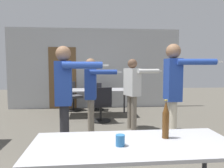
# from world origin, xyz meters

# --- Properties ---
(back_wall) EXTENTS (5.79, 0.12, 2.68)m
(back_wall) POSITION_xyz_m (-0.03, 5.96, 1.33)
(back_wall) COLOR #B2B5B7
(back_wall) RESTS_ON ground_plane
(conference_table_near) EXTENTS (1.82, 0.76, 0.76)m
(conference_table_near) POSITION_xyz_m (0.22, 0.36, 0.69)
(conference_table_near) COLOR #A8A8AD
(conference_table_near) RESTS_ON ground_plane
(conference_table_far) EXTENTS (1.96, 0.83, 0.76)m
(conference_table_far) POSITION_xyz_m (-0.06, 4.74, 0.69)
(conference_table_far) COLOR #A8A8AD
(conference_table_far) RESTS_ON ground_plane
(person_right_polo) EXTENTS (0.79, 0.63, 1.80)m
(person_right_polo) POSITION_xyz_m (1.20, 1.97, 1.11)
(person_right_polo) COLOR beige
(person_right_polo) RESTS_ON ground_plane
(person_far_watching) EXTENTS (0.81, 0.64, 1.74)m
(person_far_watching) POSITION_xyz_m (-0.56, 1.93, 1.06)
(person_far_watching) COLOR #28282D
(person_far_watching) RESTS_ON ground_plane
(person_near_casual) EXTENTS (0.84, 0.57, 1.59)m
(person_near_casual) POSITION_xyz_m (0.78, 3.31, 0.96)
(person_near_casual) COLOR slate
(person_near_casual) RESTS_ON ground_plane
(person_center_tall) EXTENTS (0.72, 0.61, 1.59)m
(person_center_tall) POSITION_xyz_m (-0.15, 2.94, 0.96)
(person_center_tall) COLOR slate
(person_center_tall) RESTS_ON ground_plane
(office_chair_near_pushed) EXTENTS (0.54, 0.60, 0.90)m
(office_chair_near_pushed) POSITION_xyz_m (0.10, 4.00, 0.42)
(office_chair_near_pushed) COLOR black
(office_chair_near_pushed) RESTS_ON ground_plane
(office_chair_side_rolled) EXTENTS (0.54, 0.59, 0.91)m
(office_chair_side_rolled) POSITION_xyz_m (-0.02, 5.43, 0.42)
(office_chair_side_rolled) COLOR black
(office_chair_side_rolled) RESTS_ON ground_plane
(office_chair_far_left) EXTENTS (0.67, 0.68, 0.91)m
(office_chair_far_left) POSITION_xyz_m (-0.77, 5.59, 0.42)
(office_chair_far_left) COLOR black
(office_chair_far_left) RESTS_ON ground_plane
(beer_bottle) EXTENTS (0.06, 0.06, 0.37)m
(beer_bottle) POSITION_xyz_m (0.55, 0.46, 0.93)
(beer_bottle) COLOR #563314
(beer_bottle) RESTS_ON conference_table_near
(drink_cup) EXTENTS (0.08, 0.08, 0.10)m
(drink_cup) POSITION_xyz_m (0.09, 0.30, 0.81)
(drink_cup) COLOR #2866A3
(drink_cup) RESTS_ON conference_table_near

